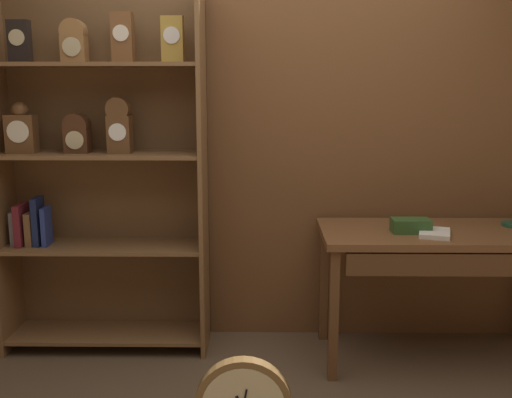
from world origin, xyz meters
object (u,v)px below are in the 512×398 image
object	(u,v)px
workbench	(442,247)
open_repair_manual	(435,233)
toolbox_small	(411,226)
bookshelf	(98,169)

from	to	relation	value
workbench	open_repair_manual	bearing A→B (deg)	-130.44
toolbox_small	bookshelf	bearing A→B (deg)	172.86
bookshelf	toolbox_small	bearing A→B (deg)	-7.14
workbench	open_repair_manual	world-z (taller)	open_repair_manual
workbench	open_repair_manual	size ratio (longest dim) A/B	6.22
workbench	toolbox_small	bearing A→B (deg)	-173.38
open_repair_manual	toolbox_small	bearing A→B (deg)	167.68
bookshelf	workbench	xyz separation A→B (m)	(1.99, -0.20, -0.41)
toolbox_small	open_repair_manual	xyz separation A→B (m)	(0.12, -0.06, -0.03)
workbench	toolbox_small	world-z (taller)	toolbox_small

